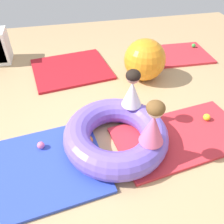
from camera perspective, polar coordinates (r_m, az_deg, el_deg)
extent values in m
plane|color=tan|center=(2.91, -2.02, -6.50)|extent=(8.00, 8.00, 0.00)
cube|color=#B21923|center=(4.26, -9.73, 10.11)|extent=(1.40, 1.29, 0.04)
cube|color=red|center=(3.03, 16.21, -5.64)|extent=(1.70, 1.07, 0.04)
cube|color=#2D47B7|center=(2.72, -18.86, -13.13)|extent=(1.67, 1.27, 0.04)
cube|color=red|center=(4.81, 14.52, 13.09)|extent=(1.34, 0.92, 0.04)
torus|color=#7056D1|center=(2.74, 0.91, -5.54)|extent=(1.20, 1.20, 0.31)
cone|color=#E5608E|center=(2.38, 9.68, -3.94)|extent=(0.36, 0.36, 0.33)
sphere|color=beige|center=(2.22, 10.36, 0.59)|extent=(0.17, 0.17, 0.17)
ellipsoid|color=brown|center=(2.21, 10.41, 0.93)|extent=(0.18, 0.18, 0.14)
cone|color=white|center=(2.83, 4.81, 4.41)|extent=(0.34, 0.34, 0.32)
sphere|color=tan|center=(2.70, 5.08, 8.41)|extent=(0.16, 0.16, 0.16)
ellipsoid|color=black|center=(2.69, 5.10, 8.70)|extent=(0.17, 0.17, 0.14)
sphere|color=green|center=(5.16, 18.93, 14.80)|extent=(0.08, 0.08, 0.08)
sphere|color=yellow|center=(3.30, 21.70, -1.16)|extent=(0.09, 0.09, 0.09)
sphere|color=orange|center=(2.78, -5.73, -6.71)|extent=(0.11, 0.11, 0.11)
sphere|color=blue|center=(4.50, 10.66, 12.68)|extent=(0.09, 0.09, 0.09)
sphere|color=pink|center=(2.84, -16.64, -7.63)|extent=(0.08, 0.08, 0.08)
sphere|color=orange|center=(3.87, 7.83, 12.26)|extent=(0.66, 0.66, 0.66)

